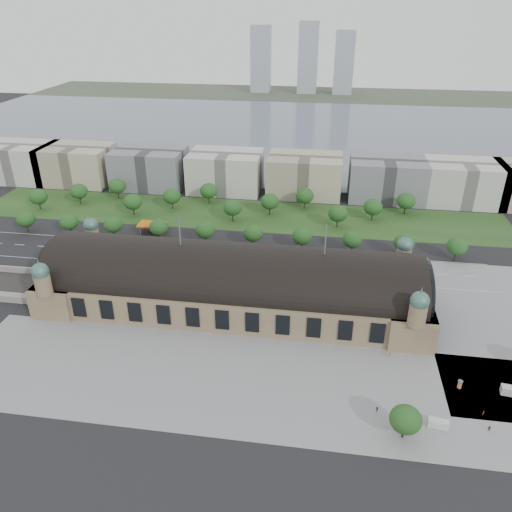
# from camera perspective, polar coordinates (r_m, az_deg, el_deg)

# --- Properties ---
(ground) EXTENTS (900.00, 900.00, 0.00)m
(ground) POSITION_cam_1_polar(r_m,az_deg,el_deg) (202.05, -2.64, -5.58)
(ground) COLOR black
(ground) RESTS_ON ground
(station) EXTENTS (150.00, 48.40, 44.30)m
(station) POSITION_cam_1_polar(r_m,az_deg,el_deg) (196.63, -2.70, -3.07)
(station) COLOR #8A7955
(station) RESTS_ON ground
(plaza_south) EXTENTS (190.00, 48.00, 0.12)m
(plaza_south) POSITION_cam_1_polar(r_m,az_deg,el_deg) (166.06, -2.08, -14.08)
(plaza_south) COLOR gray
(plaza_south) RESTS_ON ground
(plaza_east) EXTENTS (56.00, 100.00, 0.12)m
(plaza_east) POSITION_cam_1_polar(r_m,az_deg,el_deg) (210.74, 26.30, -7.27)
(plaza_east) COLOR gray
(plaza_east) RESTS_ON ground
(road_slab) EXTENTS (260.00, 26.00, 0.10)m
(road_slab) POSITION_cam_1_polar(r_m,az_deg,el_deg) (237.99, -5.65, -0.23)
(road_slab) COLOR black
(road_slab) RESTS_ON ground
(grass_belt) EXTENTS (300.00, 45.00, 0.10)m
(grass_belt) POSITION_cam_1_polar(r_m,az_deg,el_deg) (285.63, -2.09, 4.78)
(grass_belt) COLOR #22461C
(grass_belt) RESTS_ON ground
(petrol_station) EXTENTS (14.00, 13.00, 5.05)m
(petrol_station) POSITION_cam_1_polar(r_m,az_deg,el_deg) (269.61, -11.35, 3.49)
(petrol_station) COLOR orange
(petrol_station) RESTS_ON ground
(lake) EXTENTS (700.00, 320.00, 0.08)m
(lake) POSITION_cam_1_polar(r_m,az_deg,el_deg) (478.04, 4.29, 14.09)
(lake) COLOR slate
(lake) RESTS_ON ground
(far_shore) EXTENTS (700.00, 120.00, 0.14)m
(far_shore) POSITION_cam_1_polar(r_m,az_deg,el_deg) (673.87, 5.74, 17.95)
(far_shore) COLOR #44513D
(far_shore) RESTS_ON ground
(far_tower_left) EXTENTS (24.00, 24.00, 80.00)m
(far_tower_left) POSITION_cam_1_polar(r_m,az_deg,el_deg) (684.08, 0.57, 21.59)
(far_tower_left) COLOR #9EA8B2
(far_tower_left) RESTS_ON ground
(far_tower_mid) EXTENTS (24.00, 24.00, 85.00)m
(far_tower_mid) POSITION_cam_1_polar(r_m,az_deg,el_deg) (678.18, 5.97, 21.62)
(far_tower_mid) COLOR #9EA8B2
(far_tower_mid) RESTS_ON ground
(far_tower_right) EXTENTS (24.00, 24.00, 75.00)m
(far_tower_right) POSITION_cam_1_polar(r_m,az_deg,el_deg) (677.93, 10.02, 20.95)
(far_tower_right) COLOR #9EA8B2
(far_tower_right) RESTS_ON ground
(office_0) EXTENTS (45.00, 32.00, 24.00)m
(office_0) POSITION_cam_1_polar(r_m,az_deg,el_deg) (375.02, -25.27, 9.71)
(office_0) COLOR beige
(office_0) RESTS_ON ground
(office_1) EXTENTS (45.00, 32.00, 24.00)m
(office_1) POSITION_cam_1_polar(r_m,az_deg,el_deg) (354.84, -19.76, 9.82)
(office_1) COLOR #BEB195
(office_1) RESTS_ON ground
(office_2) EXTENTS (45.00, 32.00, 24.00)m
(office_2) POSITION_cam_1_polar(r_m,az_deg,el_deg) (334.67, -12.04, 9.83)
(office_2) COLOR gray
(office_2) RESTS_ON ground
(office_3) EXTENTS (45.00, 32.00, 24.00)m
(office_3) POSITION_cam_1_polar(r_m,az_deg,el_deg) (321.09, -3.50, 9.63)
(office_3) COLOR beige
(office_3) RESTS_ON ground
(office_4) EXTENTS (45.00, 32.00, 24.00)m
(office_4) POSITION_cam_1_polar(r_m,az_deg,el_deg) (314.94, 5.56, 9.20)
(office_4) COLOR #BEB195
(office_4) RESTS_ON ground
(office_5) EXTENTS (45.00, 32.00, 24.00)m
(office_5) POSITION_cam_1_polar(r_m,az_deg,el_deg) (316.67, 14.72, 8.52)
(office_5) COLOR gray
(office_5) RESTS_ON ground
(office_6) EXTENTS (45.00, 32.00, 24.00)m
(office_6) POSITION_cam_1_polar(r_m,az_deg,el_deg) (324.87, 22.68, 7.76)
(office_6) COLOR beige
(office_6) RESTS_ON ground
(tree_row_0) EXTENTS (9.60, 9.60, 11.52)m
(tree_row_0) POSITION_cam_1_polar(r_m,az_deg,el_deg) (286.74, -24.83, 3.86)
(tree_row_0) COLOR #2D2116
(tree_row_0) RESTS_ON ground
(tree_row_1) EXTENTS (9.60, 9.60, 11.52)m
(tree_row_1) POSITION_cam_1_polar(r_m,az_deg,el_deg) (274.59, -20.60, 3.69)
(tree_row_1) COLOR #2D2116
(tree_row_1) RESTS_ON ground
(tree_row_2) EXTENTS (9.60, 9.60, 11.52)m
(tree_row_2) POSITION_cam_1_polar(r_m,az_deg,el_deg) (264.07, -16.00, 3.48)
(tree_row_2) COLOR #2D2116
(tree_row_2) RESTS_ON ground
(tree_row_3) EXTENTS (9.60, 9.60, 11.52)m
(tree_row_3) POSITION_cam_1_polar(r_m,az_deg,el_deg) (255.38, -11.06, 3.23)
(tree_row_3) COLOR #2D2116
(tree_row_3) RESTS_ON ground
(tree_row_4) EXTENTS (9.60, 9.60, 11.52)m
(tree_row_4) POSITION_cam_1_polar(r_m,az_deg,el_deg) (248.70, -5.82, 2.94)
(tree_row_4) COLOR #2D2116
(tree_row_4) RESTS_ON ground
(tree_row_5) EXTENTS (9.60, 9.60, 11.52)m
(tree_row_5) POSITION_cam_1_polar(r_m,az_deg,el_deg) (244.22, -0.34, 2.61)
(tree_row_5) COLOR #2D2116
(tree_row_5) RESTS_ON ground
(tree_row_6) EXTENTS (9.60, 9.60, 11.52)m
(tree_row_6) POSITION_cam_1_polar(r_m,az_deg,el_deg) (242.03, 5.29, 2.25)
(tree_row_6) COLOR #2D2116
(tree_row_6) RESTS_ON ground
(tree_row_7) EXTENTS (9.60, 9.60, 11.52)m
(tree_row_7) POSITION_cam_1_polar(r_m,az_deg,el_deg) (242.22, 10.96, 1.86)
(tree_row_7) COLOR #2D2116
(tree_row_7) RESTS_ON ground
(tree_row_8) EXTENTS (9.60, 9.60, 11.52)m
(tree_row_8) POSITION_cam_1_polar(r_m,az_deg,el_deg) (244.78, 16.57, 1.46)
(tree_row_8) COLOR #2D2116
(tree_row_8) RESTS_ON ground
(tree_row_9) EXTENTS (9.60, 9.60, 11.52)m
(tree_row_9) POSITION_cam_1_polar(r_m,az_deg,el_deg) (249.63, 22.00, 1.06)
(tree_row_9) COLOR #2D2116
(tree_row_9) RESTS_ON ground
(tree_belt_0) EXTENTS (10.40, 10.40, 12.48)m
(tree_belt_0) POSITION_cam_1_polar(r_m,az_deg,el_deg) (315.14, -23.64, 6.23)
(tree_belt_0) COLOR #2D2116
(tree_belt_0) RESTS_ON ground
(tree_belt_1) EXTENTS (10.40, 10.40, 12.48)m
(tree_belt_1) POSITION_cam_1_polar(r_m,az_deg,el_deg) (315.53, -19.60, 6.99)
(tree_belt_1) COLOR #2D2116
(tree_belt_1) RESTS_ON ground
(tree_belt_2) EXTENTS (10.40, 10.40, 12.48)m
(tree_belt_2) POSITION_cam_1_polar(r_m,az_deg,el_deg) (317.51, -15.57, 7.71)
(tree_belt_2) COLOR #2D2116
(tree_belt_2) RESTS_ON ground
(tree_belt_3) EXTENTS (10.40, 10.40, 12.48)m
(tree_belt_3) POSITION_cam_1_polar(r_m,az_deg,el_deg) (289.58, -13.91, 6.01)
(tree_belt_3) COLOR #2D2116
(tree_belt_3) RESTS_ON ground
(tree_belt_4) EXTENTS (10.40, 10.40, 12.48)m
(tree_belt_4) POSITION_cam_1_polar(r_m,az_deg,el_deg) (293.71, -9.60, 6.75)
(tree_belt_4) COLOR #2D2116
(tree_belt_4) RESTS_ON ground
(tree_belt_5) EXTENTS (10.40, 10.40, 12.48)m
(tree_belt_5) POSITION_cam_1_polar(r_m,az_deg,el_deg) (299.48, -5.43, 7.43)
(tree_belt_5) COLOR #2D2116
(tree_belt_5) RESTS_ON ground
(tree_belt_6) EXTENTS (10.40, 10.40, 12.48)m
(tree_belt_6) POSITION_cam_1_polar(r_m,az_deg,el_deg) (273.67, -2.70, 5.55)
(tree_belt_6) COLOR #2D2116
(tree_belt_6) RESTS_ON ground
(tree_belt_7) EXTENTS (10.40, 10.40, 12.48)m
(tree_belt_7) POSITION_cam_1_polar(r_m,az_deg,el_deg) (281.91, 1.58, 6.24)
(tree_belt_7) COLOR #2D2116
(tree_belt_7) RESTS_ON ground
(tree_belt_8) EXTENTS (10.40, 10.40, 12.48)m
(tree_belt_8) POSITION_cam_1_polar(r_m,az_deg,el_deg) (291.65, 5.60, 6.86)
(tree_belt_8) COLOR #2D2116
(tree_belt_8) RESTS_ON ground
(tree_belt_9) EXTENTS (10.40, 10.40, 12.48)m
(tree_belt_9) POSITION_cam_1_polar(r_m,az_deg,el_deg) (269.14, 9.34, 4.81)
(tree_belt_9) COLOR #2D2116
(tree_belt_9) RESTS_ON ground
(tree_belt_10) EXTENTS (10.40, 10.40, 12.48)m
(tree_belt_10) POSITION_cam_1_polar(r_m,az_deg,el_deg) (281.39, 13.23, 5.46)
(tree_belt_10) COLOR #2D2116
(tree_belt_10) RESTS_ON ground
(tree_belt_11) EXTENTS (10.40, 10.40, 12.48)m
(tree_belt_11) POSITION_cam_1_polar(r_m,az_deg,el_deg) (294.84, 16.78, 6.03)
(tree_belt_11) COLOR #2D2116
(tree_belt_11) RESTS_ON ground
(tree_plaza_s) EXTENTS (9.00, 9.00, 10.64)m
(tree_plaza_s) POSITION_cam_1_polar(r_m,az_deg,el_deg) (150.23, 16.73, -17.46)
(tree_plaza_s) COLOR #2D2116
(tree_plaza_s) RESTS_ON ground
(traffic_car_0) EXTENTS (3.95, 1.88, 1.30)m
(traffic_car_0) POSITION_cam_1_polar(r_m,az_deg,el_deg) (266.31, -22.79, 0.92)
(traffic_car_0) COLOR white
(traffic_car_0) RESTS_ON ground
(traffic_car_2) EXTENTS (4.72, 2.39, 1.28)m
(traffic_car_2) POSITION_cam_1_polar(r_m,az_deg,el_deg) (252.46, -17.79, 0.37)
(traffic_car_2) COLOR black
(traffic_car_2) RESTS_ON ground
(traffic_car_3) EXTENTS (4.92, 2.28, 1.39)m
(traffic_car_3) POSITION_cam_1_polar(r_m,az_deg,el_deg) (248.96, -11.25, 0.84)
(traffic_car_3) COLOR maroon
(traffic_car_3) RESTS_ON ground
(traffic_car_4) EXTENTS (4.43, 2.24, 1.45)m
(traffic_car_4) POSITION_cam_1_polar(r_m,az_deg,el_deg) (223.25, 1.71, -1.88)
(traffic_car_4) COLOR #1C1A49
(traffic_car_4) RESTS_ON ground
(traffic_car_5) EXTENTS (4.70, 1.78, 1.53)m
(traffic_car_5) POSITION_cam_1_polar(r_m,az_deg,el_deg) (237.46, 13.20, -0.73)
(traffic_car_5) COLOR slate
(traffic_car_5) RESTS_ON ground
(parked_car_0) EXTENTS (4.42, 3.01, 1.38)m
(parked_car_0) POSITION_cam_1_polar(r_m,az_deg,el_deg) (236.33, -14.50, -1.06)
(parked_car_0) COLOR black
(parked_car_0) RESTS_ON ground
(parked_car_1) EXTENTS (6.35, 5.14, 1.61)m
(parked_car_1) POSITION_cam_1_polar(r_m,az_deg,el_deg) (232.90, -14.23, -1.44)
(parked_car_1) COLOR maroon
(parked_car_1) RESTS_ON ground
(parked_car_2) EXTENTS (5.24, 4.41, 1.44)m
(parked_car_2) POSITION_cam_1_polar(r_m,az_deg,el_deg) (241.76, -18.16, -0.91)
(parked_car_2) COLOR #1A1946
(parked_car_2) RESTS_ON ground
(parked_car_3) EXTENTS (4.93, 3.67, 1.56)m
(parked_car_3) POSITION_cam_1_polar(r_m,az_deg,el_deg) (237.18, -16.69, -1.23)
(parked_car_3) COLOR slate
(parked_car_3) RESTS_ON ground
(parked_car_4) EXTENTS (4.62, 3.36, 1.45)m
(parked_car_4) POSITION_cam_1_polar(r_m,az_deg,el_deg) (233.37, -12.80, -1.22)
(parked_car_4) COLOR white
(parked_car_4) RESTS_ON ground
(parked_car_5) EXTENTS (6.22, 4.80, 1.57)m
(parked_car_5) POSITION_cam_1_polar(r_m,az_deg,el_deg) (227.01, -10.10, -1.78)
(parked_car_5) COLOR #96989E
(parked_car_5) RESTS_ON ground
(parked_car_6) EXTENTS (5.74, 4.34, 1.55)m
(parked_car_6) POSITION_cam_1_polar(r_m,az_deg,el_deg) (222.74, -6.18, -2.10)
(parked_car_6) COLOR black
(parked_car_6) RESTS_ON ground
(bus_west) EXTENTS (11.02, 2.91, 3.05)m
(bus_west) POSITION_cam_1_polar(r_m,az_deg,el_deg) (227.29, 0.80, -1.06)
(bus_west) COLOR #CB4D20
(bus_west) RESTS_ON ground
(bus_mid) EXTENTS (12.97, 3.34, 3.59)m
(bus_mid) POSITION_cam_1_polar(r_m,az_deg,el_deg) (228.29, -1.29, -0.85)
(bus_mid) COLOR beige
(bus_mid) RESTS_ON ground
(bus_east) EXTENTS (11.82, 2.82, 3.29)m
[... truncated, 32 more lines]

